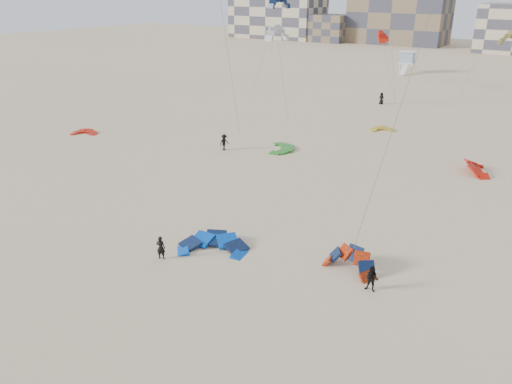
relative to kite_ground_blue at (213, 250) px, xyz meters
The scene contains 18 objects.
ground 4.20m from the kite_ground_blue, 145.80° to the right, with size 320.00×320.00×0.00m, color beige.
kite_ground_blue is the anchor object (origin of this frame).
kite_ground_orange 8.95m from the kite_ground_blue, 17.51° to the left, with size 3.30×2.60×2.13m, color #FF3A0C, non-canonical shape.
kite_ground_red 32.98m from the kite_ground_blue, 155.71° to the left, with size 2.82×2.96×0.69m, color red, non-canonical shape.
kite_ground_green 22.65m from the kite_ground_blue, 109.61° to the left, with size 3.75×3.97×0.44m, color #2D921C, non-canonical shape.
kite_ground_red_far 27.77m from the kite_ground_blue, 65.94° to the left, with size 3.52×3.32×1.70m, color red, non-canonical shape.
kite_ground_yellow 34.60m from the kite_ground_blue, 92.23° to the left, with size 2.72×2.83×0.61m, color gold, non-canonical shape.
kitesurfer_main 3.47m from the kite_ground_blue, 126.17° to the right, with size 0.58×0.38×1.59m, color black.
kitesurfer_b 10.62m from the kite_ground_blue, ahead, with size 0.76×0.59×1.56m, color black.
kitesurfer_c 21.75m from the kite_ground_blue, 125.14° to the left, with size 1.11×0.64×1.72m, color black.
kitesurfer_e 48.95m from the kite_ground_blue, 97.97° to the left, with size 0.83×0.54×1.69m, color black.
kite_fly_grey 42.31m from the kite_ground_blue, 115.85° to the left, with size 8.86×10.13×10.39m.
kite_fly_navy 58.98m from the kite_ground_blue, 117.19° to the left, with size 5.05×11.02×13.96m.
kite_fly_red 59.14m from the kite_ground_blue, 100.60° to the left, with size 6.39×6.92×9.20m.
lifeguard_tower_far 80.19m from the kite_ground_blue, 99.43° to the left, with size 3.31×5.95×4.23m.
condo_west_a 147.44m from the kite_ground_blue, 119.93° to the left, with size 30.00×15.00×14.00m, color #C6B491.
condo_west_b 136.12m from the kite_ground_blue, 104.27° to the left, with size 28.00×14.00×18.00m, color #766247.
condo_fill_left 136.60m from the kite_ground_blue, 113.06° to the left, with size 12.00×10.00×8.00m, color #766247.
Camera 1 is at (22.01, -20.12, 16.13)m, focal length 35.00 mm.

